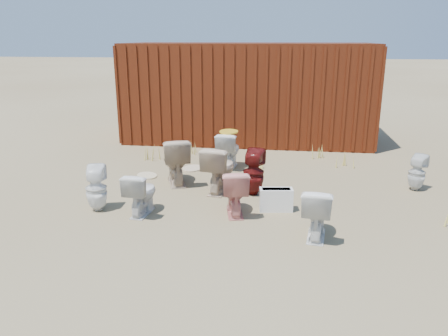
# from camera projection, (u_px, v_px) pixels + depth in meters

# --- Properties ---
(ground) EXTENTS (100.00, 100.00, 0.00)m
(ground) POSITION_uv_depth(u_px,v_px,m) (219.00, 215.00, 6.49)
(ground) COLOR brown
(ground) RESTS_ON ground
(shipping_container) EXTENTS (6.00, 2.40, 2.40)m
(shipping_container) POSITION_uv_depth(u_px,v_px,m) (248.00, 92.00, 11.08)
(shipping_container) COLOR #4F190D
(shipping_container) RESTS_ON ground
(toilet_front_a) EXTENTS (0.43, 0.67, 0.65)m
(toilet_front_a) POSITION_uv_depth(u_px,v_px,m) (141.00, 193.00, 6.45)
(toilet_front_a) COLOR silver
(toilet_front_a) RESTS_ON ground
(toilet_front_pink) EXTENTS (0.51, 0.74, 0.70)m
(toilet_front_pink) POSITION_uv_depth(u_px,v_px,m) (234.00, 191.00, 6.45)
(toilet_front_pink) COLOR #DC867F
(toilet_front_pink) RESTS_ON ground
(toilet_front_c) EXTENTS (0.47, 0.73, 0.70)m
(toilet_front_c) POSITION_uv_depth(u_px,v_px,m) (317.00, 212.00, 5.69)
(toilet_front_c) COLOR white
(toilet_front_c) RESTS_ON ground
(toilet_front_maroon) EXTENTS (0.41, 0.41, 0.77)m
(toilet_front_maroon) POSITION_uv_depth(u_px,v_px,m) (254.00, 172.00, 7.23)
(toilet_front_maroon) COLOR #5B110F
(toilet_front_maroon) RESTS_ON ground
(toilet_back_a) EXTENTS (0.38, 0.39, 0.70)m
(toilet_back_a) POSITION_uv_depth(u_px,v_px,m) (96.00, 188.00, 6.57)
(toilet_back_a) COLOR white
(toilet_back_a) RESTS_ON ground
(toilet_back_beige_left) EXTENTS (0.73, 0.94, 0.84)m
(toilet_back_beige_left) POSITION_uv_depth(u_px,v_px,m) (175.00, 161.00, 7.79)
(toilet_back_beige_left) COLOR tan
(toilet_back_beige_left) RESTS_ON ground
(toilet_back_beige_right) EXTENTS (0.59, 0.86, 0.80)m
(toilet_back_beige_right) POSITION_uv_depth(u_px,v_px,m) (219.00, 169.00, 7.37)
(toilet_back_beige_right) COLOR beige
(toilet_back_beige_right) RESTS_ON ground
(toilet_back_yellowlid) EXTENTS (0.49, 0.76, 0.73)m
(toilet_back_yellowlid) POSITION_uv_depth(u_px,v_px,m) (229.00, 150.00, 8.74)
(toilet_back_yellowlid) COLOR white
(toilet_back_yellowlid) RESTS_ON ground
(toilet_back_e) EXTENTS (0.40, 0.40, 0.63)m
(toilet_back_e) POSITION_uv_depth(u_px,v_px,m) (417.00, 173.00, 7.46)
(toilet_back_e) COLOR silver
(toilet_back_e) RESTS_ON ground
(yellow_lid) EXTENTS (0.37, 0.46, 0.02)m
(yellow_lid) POSITION_uv_depth(u_px,v_px,m) (229.00, 132.00, 8.63)
(yellow_lid) COLOR gold
(yellow_lid) RESTS_ON toilet_back_yellowlid
(loose_tank) EXTENTS (0.52, 0.27, 0.35)m
(loose_tank) POSITION_uv_depth(u_px,v_px,m) (276.00, 200.00, 6.61)
(loose_tank) COLOR white
(loose_tank) RESTS_ON ground
(loose_lid_near) EXTENTS (0.48, 0.57, 0.02)m
(loose_lid_near) POSITION_uv_depth(u_px,v_px,m) (193.00, 168.00, 8.75)
(loose_lid_near) COLOR #C7B090
(loose_lid_near) RESTS_ON ground
(loose_lid_far) EXTENTS (0.57, 0.59, 0.02)m
(loose_lid_far) POSITION_uv_depth(u_px,v_px,m) (147.00, 176.00, 8.29)
(loose_lid_far) COLOR beige
(loose_lid_far) RESTS_ON ground
(weed_clump_a) EXTENTS (0.36, 0.36, 0.30)m
(weed_clump_a) POSITION_uv_depth(u_px,v_px,m) (154.00, 152.00, 9.41)
(weed_clump_a) COLOR gold
(weed_clump_a) RESTS_ON ground
(weed_clump_b) EXTENTS (0.32, 0.32, 0.24)m
(weed_clump_b) POSITION_uv_depth(u_px,v_px,m) (256.00, 162.00, 8.78)
(weed_clump_b) COLOR gold
(weed_clump_b) RESTS_ON ground
(weed_clump_c) EXTENTS (0.36, 0.36, 0.28)m
(weed_clump_c) POSITION_uv_depth(u_px,v_px,m) (344.00, 159.00, 8.92)
(weed_clump_c) COLOR gold
(weed_clump_c) RESTS_ON ground
(weed_clump_d) EXTENTS (0.30, 0.30, 0.26)m
(weed_clump_d) POSITION_uv_depth(u_px,v_px,m) (191.00, 148.00, 9.88)
(weed_clump_d) COLOR gold
(weed_clump_d) RESTS_ON ground
(weed_clump_e) EXTENTS (0.34, 0.34, 0.31)m
(weed_clump_e) POSITION_uv_depth(u_px,v_px,m) (315.00, 152.00, 9.41)
(weed_clump_e) COLOR gold
(weed_clump_e) RESTS_ON ground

